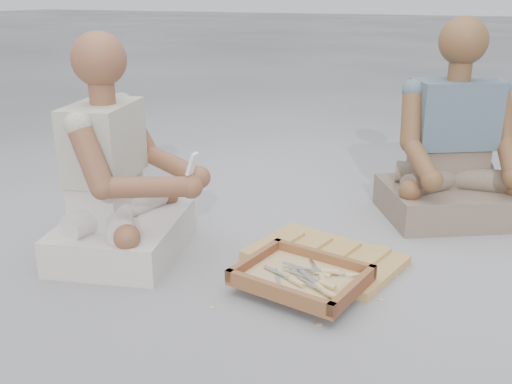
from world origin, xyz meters
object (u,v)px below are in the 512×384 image
at_px(companion, 453,154).
at_px(craftsman, 118,183).
at_px(carved_panel, 324,258).
at_px(tool_tray, 301,277).

bearing_deg(companion, craftsman, 9.46).
bearing_deg(craftsman, carved_panel, 93.04).
bearing_deg(carved_panel, companion, 62.95).
xyz_separation_m(craftsman, companion, (1.27, 1.08, 0.01)).
bearing_deg(tool_tray, companion, 69.31).
height_order(tool_tray, craftsman, craftsman).
distance_m(tool_tray, craftsman, 0.90).
distance_m(carved_panel, companion, 0.95).
xyz_separation_m(tool_tray, craftsman, (-0.86, 0.00, 0.27)).
bearing_deg(carved_panel, craftsman, -161.98).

